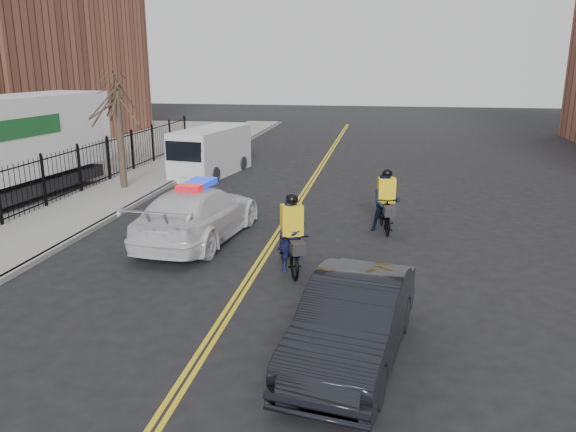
{
  "coord_description": "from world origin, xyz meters",
  "views": [
    {
      "loc": [
        3.18,
        -11.77,
        5.26
      ],
      "look_at": [
        0.74,
        2.47,
        1.3
      ],
      "focal_mm": 35.0,
      "sensor_mm": 36.0,
      "label": 1
    }
  ],
  "objects_px": {
    "police_cruiser": "(198,214)",
    "cyclist_near": "(292,244)",
    "dark_sedan": "(353,321)",
    "cargo_van": "(210,152)",
    "cyclist_far": "(386,207)"
  },
  "relations": [
    {
      "from": "dark_sedan",
      "to": "cargo_van",
      "type": "xyz_separation_m",
      "value": [
        -7.81,
        16.44,
        0.32
      ]
    },
    {
      "from": "cargo_van",
      "to": "cyclist_near",
      "type": "height_order",
      "value": "cargo_van"
    },
    {
      "from": "police_cruiser",
      "to": "dark_sedan",
      "type": "height_order",
      "value": "police_cruiser"
    },
    {
      "from": "police_cruiser",
      "to": "cyclist_far",
      "type": "height_order",
      "value": "cyclist_far"
    },
    {
      "from": "cargo_van",
      "to": "cyclist_far",
      "type": "height_order",
      "value": "cargo_van"
    },
    {
      "from": "cyclist_near",
      "to": "cyclist_far",
      "type": "distance_m",
      "value": 4.68
    },
    {
      "from": "cyclist_far",
      "to": "cargo_van",
      "type": "bearing_deg",
      "value": 126.74
    },
    {
      "from": "cargo_van",
      "to": "cyclist_far",
      "type": "distance_m",
      "value": 11.67
    },
    {
      "from": "cyclist_near",
      "to": "cyclist_far",
      "type": "height_order",
      "value": "cyclist_near"
    },
    {
      "from": "police_cruiser",
      "to": "cyclist_near",
      "type": "relative_size",
      "value": 2.64
    },
    {
      "from": "police_cruiser",
      "to": "cyclist_far",
      "type": "xyz_separation_m",
      "value": [
        5.61,
        1.91,
        -0.03
      ]
    },
    {
      "from": "police_cruiser",
      "to": "cyclist_near",
      "type": "bearing_deg",
      "value": 152.03
    },
    {
      "from": "dark_sedan",
      "to": "cyclist_far",
      "type": "distance_m",
      "value": 8.34
    },
    {
      "from": "police_cruiser",
      "to": "cargo_van",
      "type": "xyz_separation_m",
      "value": [
        -2.76,
        10.03,
        0.25
      ]
    },
    {
      "from": "cargo_van",
      "to": "cyclist_near",
      "type": "xyz_separation_m",
      "value": [
        5.99,
        -12.16,
        -0.36
      ]
    }
  ]
}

